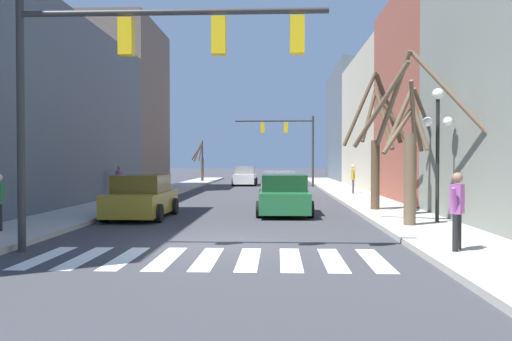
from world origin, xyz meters
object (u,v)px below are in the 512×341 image
(pedestrian_waiting_at_curb, at_px, (119,179))
(street_tree_left_mid, at_px, (408,146))
(car_parked_left_far, at_px, (245,176))
(street_tree_right_far, at_px, (378,142))
(traffic_signal_far, at_px, (290,135))
(car_parked_left_near, at_px, (279,186))
(pedestrian_near_right_corner, at_px, (353,176))
(street_lamp_right_corner, at_px, (438,127))
(car_parked_left_mid, at_px, (284,195))
(street_tree_right_mid, at_px, (412,152))
(car_at_intersection, at_px, (142,198))
(pedestrian_on_left_sidewalk, at_px, (457,204))
(street_tree_left_near, at_px, (201,160))
(traffic_signal_near, at_px, (136,61))

(pedestrian_waiting_at_curb, xyz_separation_m, street_tree_left_mid, (12.21, -9.85, 1.41))
(car_parked_left_far, relative_size, street_tree_right_far, 0.84)
(traffic_signal_far, height_order, car_parked_left_near, traffic_signal_far)
(pedestrian_near_right_corner, bearing_deg, traffic_signal_far, 23.45)
(street_lamp_right_corner, bearing_deg, street_tree_right_far, 104.78)
(car_parked_left_mid, bearing_deg, street_lamp_right_corner, -126.58)
(pedestrian_near_right_corner, bearing_deg, street_tree_right_mid, -173.06)
(car_parked_left_near, height_order, street_tree_left_mid, street_tree_left_mid)
(pedestrian_waiting_at_curb, bearing_deg, car_at_intersection, 154.97)
(pedestrian_waiting_at_curb, relative_size, street_tree_right_mid, 0.37)
(traffic_signal_far, distance_m, pedestrian_near_right_corner, 11.50)
(car_parked_left_mid, relative_size, street_tree_left_mid, 0.86)
(traffic_signal_far, bearing_deg, street_lamp_right_corner, -80.46)
(traffic_signal_far, distance_m, pedestrian_waiting_at_curb, 18.07)
(car_parked_left_far, distance_m, pedestrian_near_right_corner, 14.52)
(street_lamp_right_corner, relative_size, street_tree_left_mid, 0.80)
(street_lamp_right_corner, xyz_separation_m, pedestrian_on_left_sidewalk, (-1.20, -5.15, -2.02))
(street_tree_left_near, bearing_deg, car_at_intersection, -85.39)
(street_tree_right_mid, bearing_deg, traffic_signal_near, -138.00)
(pedestrian_waiting_at_curb, bearing_deg, street_tree_right_mid, -165.69)
(street_lamp_right_corner, height_order, car_at_intersection, street_lamp_right_corner)
(street_tree_right_mid, distance_m, street_tree_left_near, 32.10)
(traffic_signal_far, height_order, pedestrian_near_right_corner, traffic_signal_far)
(street_tree_left_near, bearing_deg, pedestrian_on_left_sidewalk, -72.98)
(car_parked_left_mid, xyz_separation_m, car_parked_left_near, (-0.17, 7.31, -0.01))
(car_parked_left_near, bearing_deg, car_parked_left_mid, -178.70)
(car_parked_left_far, bearing_deg, street_tree_right_far, 16.94)
(traffic_signal_near, bearing_deg, street_tree_right_far, 50.86)
(car_parked_left_near, xyz_separation_m, pedestrian_near_right_corner, (4.46, 3.03, 0.45))
(street_tree_left_mid, bearing_deg, street_tree_right_mid, 73.01)
(street_lamp_right_corner, height_order, street_tree_left_near, street_lamp_right_corner)
(pedestrian_near_right_corner, bearing_deg, pedestrian_on_left_sidewalk, -177.01)
(car_parked_left_far, height_order, car_parked_left_near, car_parked_left_far)
(car_parked_left_far, distance_m, pedestrian_on_left_sidewalk, 32.34)
(car_parked_left_far, height_order, car_parked_left_mid, car_parked_left_far)
(street_lamp_right_corner, height_order, car_parked_left_mid, street_lamp_right_corner)
(traffic_signal_near, bearing_deg, traffic_signal_far, 81.74)
(street_lamp_right_corner, distance_m, street_tree_left_near, 34.47)
(pedestrian_on_left_sidewalk, height_order, street_tree_right_far, street_tree_right_far)
(car_parked_left_far, bearing_deg, car_at_intersection, -5.29)
(car_parked_left_far, distance_m, street_tree_left_mid, 28.00)
(car_parked_left_far, xyz_separation_m, pedestrian_near_right_corner, (7.32, -12.53, 0.42))
(street_tree_left_mid, bearing_deg, car_parked_left_far, 104.06)
(car_parked_left_far, distance_m, car_parked_left_near, 15.82)
(traffic_signal_near, relative_size, pedestrian_on_left_sidewalk, 4.19)
(street_tree_left_mid, bearing_deg, street_tree_left_near, 109.36)
(traffic_signal_near, relative_size, car_parked_left_near, 1.57)
(car_parked_left_far, height_order, street_tree_left_mid, street_tree_left_mid)
(car_at_intersection, relative_size, pedestrian_on_left_sidewalk, 2.45)
(car_at_intersection, distance_m, pedestrian_waiting_at_curb, 7.91)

